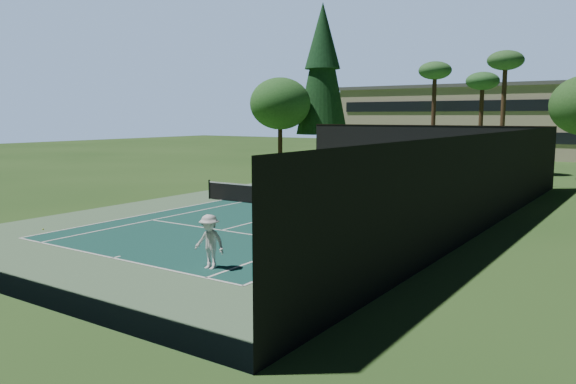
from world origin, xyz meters
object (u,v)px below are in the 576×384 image
(tennis_net, at_px, (305,198))
(tennis_ball_b, at_px, (329,202))
(player, at_px, (210,242))
(tennis_ball_a, at_px, (43,229))
(tennis_ball_c, at_px, (367,206))
(park_bench, at_px, (366,170))
(tennis_ball_d, at_px, (268,188))
(trash_bin, at_px, (403,173))

(tennis_net, relative_size, tennis_ball_b, 175.00)
(player, distance_m, tennis_ball_a, 9.77)
(tennis_net, distance_m, tennis_ball_c, 3.42)
(player, distance_m, tennis_ball_b, 14.06)
(park_bench, bearing_deg, tennis_ball_c, -63.81)
(tennis_ball_c, distance_m, tennis_ball_d, 8.96)
(trash_bin, bearing_deg, tennis_net, -85.68)
(tennis_ball_d, height_order, park_bench, park_bench)
(park_bench, bearing_deg, tennis_net, -74.83)
(player, relative_size, tennis_ball_a, 25.52)
(player, relative_size, tennis_ball_c, 21.97)
(player, bearing_deg, park_bench, 104.35)
(tennis_net, xyz_separation_m, player, (3.51, -11.03, 0.29))
(player, xyz_separation_m, tennis_ball_d, (-9.80, 16.54, -0.82))
(trash_bin, bearing_deg, tennis_ball_c, -75.59)
(player, bearing_deg, tennis_ball_c, 93.75)
(tennis_ball_a, distance_m, tennis_ball_c, 15.49)
(tennis_net, xyz_separation_m, tennis_ball_d, (-6.30, 5.51, -0.53))
(tennis_ball_c, bearing_deg, tennis_ball_d, 160.98)
(player, bearing_deg, trash_bin, 98.12)
(park_bench, bearing_deg, trash_bin, 0.37)
(tennis_ball_a, height_order, tennis_ball_b, tennis_ball_b)
(tennis_net, xyz_separation_m, tennis_ball_a, (-6.21, -10.43, -0.52))
(tennis_ball_c, bearing_deg, trash_bin, 104.41)
(trash_bin, bearing_deg, tennis_ball_d, -116.79)
(tennis_ball_b, xyz_separation_m, park_bench, (-4.17, 13.08, 0.51))
(tennis_ball_d, bearing_deg, tennis_net, -41.20)
(park_bench, bearing_deg, tennis_ball_a, -94.33)
(tennis_ball_c, xyz_separation_m, tennis_ball_d, (-8.47, 2.92, -0.01))
(tennis_net, distance_m, tennis_ball_b, 2.59)
(tennis_ball_a, relative_size, tennis_ball_c, 0.86)
(tennis_net, bearing_deg, tennis_ball_b, 91.43)
(tennis_ball_a, bearing_deg, tennis_net, 59.25)
(park_bench, relative_size, trash_bin, 1.59)
(player, height_order, tennis_ball_a, player)
(tennis_net, height_order, park_bench, tennis_net)
(park_bench, bearing_deg, player, -73.80)
(tennis_ball_d, xyz_separation_m, park_bench, (2.06, 10.11, 0.52))
(tennis_ball_a, distance_m, trash_bin, 26.56)
(tennis_ball_d, bearing_deg, tennis_ball_a, -89.68)
(tennis_ball_a, height_order, tennis_ball_c, tennis_ball_c)
(tennis_ball_d, bearing_deg, trash_bin, 63.21)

